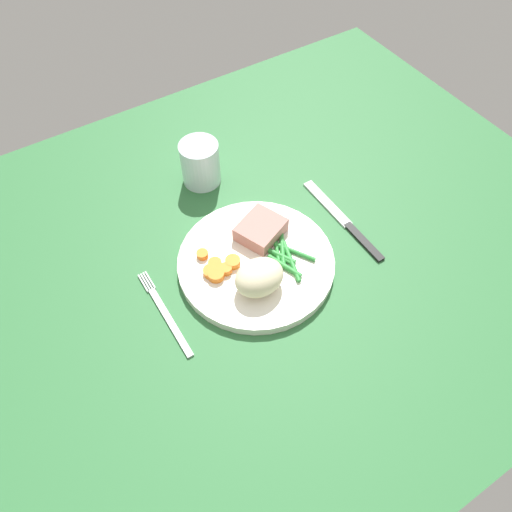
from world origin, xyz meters
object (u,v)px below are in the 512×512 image
(fork, at_px, (165,313))
(knife, at_px, (344,221))
(meat_portion, at_px, (261,229))
(dinner_plate, at_px, (256,263))
(water_glass, at_px, (201,166))

(fork, distance_m, knife, 0.34)
(fork, bearing_deg, meat_portion, 16.51)
(dinner_plate, relative_size, knife, 1.21)
(dinner_plate, distance_m, meat_portion, 0.06)
(meat_portion, bearing_deg, fork, -167.94)
(fork, height_order, knife, knife)
(dinner_plate, bearing_deg, meat_portion, 49.40)
(fork, bearing_deg, water_glass, 54.84)
(meat_portion, distance_m, fork, 0.20)
(meat_portion, height_order, water_glass, water_glass)
(meat_portion, xyz_separation_m, fork, (-0.19, -0.04, -0.03))
(meat_portion, bearing_deg, water_glass, 94.77)
(water_glass, bearing_deg, fork, -129.61)
(knife, bearing_deg, water_glass, 127.94)
(dinner_plate, height_order, fork, dinner_plate)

